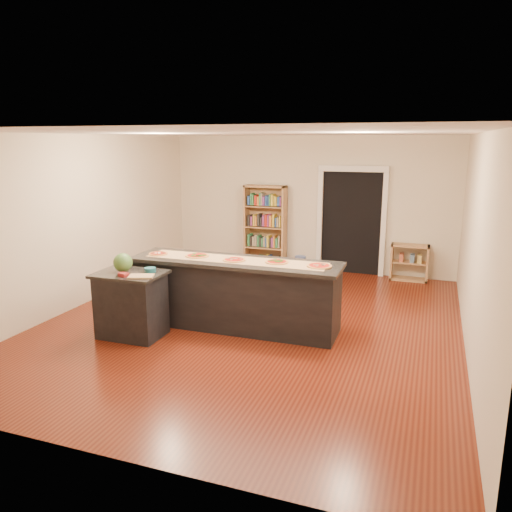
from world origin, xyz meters
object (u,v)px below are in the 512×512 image
(waste_bin, at_px, (300,264))
(kitchen_island, at_px, (235,294))
(low_shelf, at_px, (409,262))
(watermelon, at_px, (123,263))
(bookshelf, at_px, (265,227))
(side_counter, at_px, (131,304))

(waste_bin, bearing_deg, kitchen_island, -91.61)
(kitchen_island, height_order, low_shelf, kitchen_island)
(kitchen_island, relative_size, watermelon, 11.75)
(bookshelf, xyz_separation_m, watermelon, (-0.62, -4.30, 0.16))
(bookshelf, height_order, waste_bin, bookshelf)
(low_shelf, relative_size, watermelon, 2.73)
(side_counter, relative_size, waste_bin, 2.77)
(bookshelf, distance_m, waste_bin, 1.10)
(low_shelf, xyz_separation_m, watermelon, (-3.62, -4.31, 0.69))
(low_shelf, height_order, waste_bin, low_shelf)
(waste_bin, height_order, watermelon, watermelon)
(low_shelf, height_order, watermelon, watermelon)
(side_counter, bearing_deg, bookshelf, 82.35)
(kitchen_island, height_order, side_counter, kitchen_island)
(side_counter, relative_size, bookshelf, 0.52)
(bookshelf, height_order, watermelon, bookshelf)
(kitchen_island, distance_m, bookshelf, 3.60)
(waste_bin, distance_m, watermelon, 4.52)
(side_counter, relative_size, low_shelf, 1.30)
(bookshelf, bearing_deg, low_shelf, 0.09)
(kitchen_island, relative_size, side_counter, 3.31)
(side_counter, bearing_deg, kitchen_island, 32.58)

